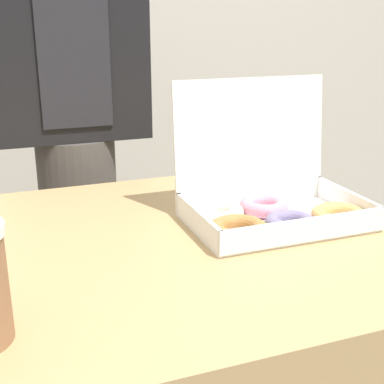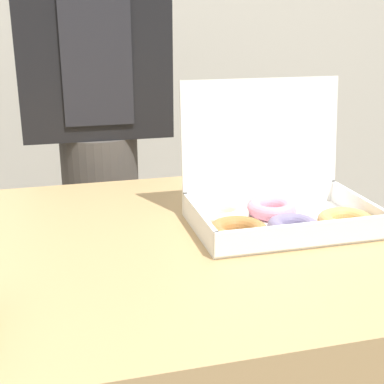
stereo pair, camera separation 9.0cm
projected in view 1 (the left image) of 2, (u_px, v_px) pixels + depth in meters
The scene contains 2 objects.
donut_box at pixel (267, 203), 0.99m from camera, with size 0.33×0.24×0.26m.
person_customer at pixel (73, 121), 1.39m from camera, with size 0.38×0.21×1.57m.
Camera 1 is at (-0.28, -0.82, 1.12)m, focal length 50.00 mm.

